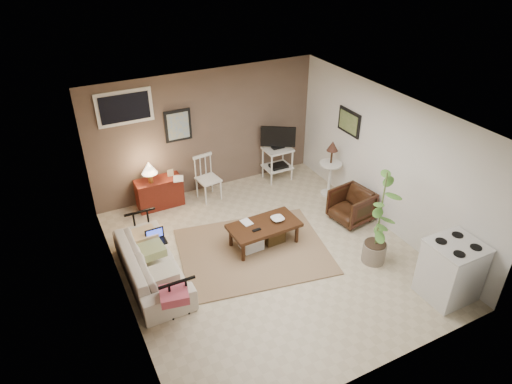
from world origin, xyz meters
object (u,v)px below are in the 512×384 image
sofa (151,259)px  potted_plant (380,215)px  coffee_table (264,233)px  side_table (331,162)px  spindle_chair (208,179)px  stove (451,270)px  red_console (159,190)px  tv_stand (278,152)px  armchair (351,204)px

sofa → potted_plant: bearing=-110.1°
coffee_table → potted_plant: size_ratio=0.72×
side_table → coffee_table: bearing=-155.6°
spindle_chair → stove: 4.54m
potted_plant → stove: potted_plant is taller
red_console → stove: bearing=-54.7°
potted_plant → spindle_chair: bearing=118.6°
coffee_table → side_table: bearing=24.4°
tv_stand → stove: tv_stand is taller
potted_plant → stove: size_ratio=1.78×
red_console → armchair: 3.55m
coffee_table → tv_stand: size_ratio=1.01×
red_console → spindle_chair: (0.93, -0.15, 0.07)m
tv_stand → stove: size_ratio=1.27×
coffee_table → side_table: side_table is taller
coffee_table → side_table: (1.91, 0.87, 0.46)m
side_table → stove: size_ratio=1.24×
coffee_table → armchair: armchair is taller
coffee_table → potted_plant: bearing=-40.3°
stove → red_console: bearing=125.3°
side_table → armchair: 1.02m
red_console → spindle_chair: size_ratio=1.12×
spindle_chair → armchair: bearing=-43.4°
potted_plant → stove: (0.43, -1.08, -0.41)m
spindle_chair → stove: bearing=-63.2°
side_table → sofa: bearing=-167.5°
sofa → coffee_table: bearing=-90.9°
spindle_chair → potted_plant: 3.41m
sofa → tv_stand: bearing=-60.1°
coffee_table → spindle_chair: bearing=97.9°
sofa → stove: (3.67, -2.27, 0.08)m
red_console → side_table: size_ratio=0.86×
tv_stand → potted_plant: bearing=-89.0°
potted_plant → red_console: bearing=129.2°
red_console → tv_stand: bearing=-2.4°
sofa → red_console: (0.69, 1.93, -0.03)m
armchair → potted_plant: size_ratio=0.40×
stove → side_table: bearing=87.9°
red_console → armchair: (2.92, -2.03, -0.01)m
red_console → tv_stand: tv_stand is taller
red_console → armchair: red_console is taller
coffee_table → spindle_chair: size_ratio=1.35×
tv_stand → stove: (0.49, -4.10, -0.16)m
spindle_chair → tv_stand: size_ratio=0.75×
side_table → tv_stand: bearing=121.1°
coffee_table → stove: (1.80, -2.24, 0.21)m
sofa → spindle_chair: (1.63, 1.78, 0.04)m
red_console → spindle_chair: 0.95m
coffee_table → stove: size_ratio=1.28×
coffee_table → armchair: 1.74m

